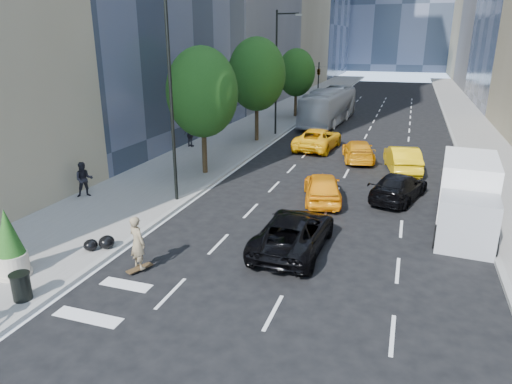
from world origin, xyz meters
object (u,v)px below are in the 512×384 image
(box_truck, at_px, (468,195))
(planter_shrub, at_px, (10,244))
(skateboarder, at_px, (138,246))
(trash_can, at_px, (21,287))
(black_sedan_mercedes, at_px, (399,187))
(black_sedan_lincoln, at_px, (294,232))
(city_bus, at_px, (329,106))

(box_truck, distance_m, planter_shrub, 18.08)
(skateboarder, relative_size, trash_can, 2.30)
(trash_can, height_order, planter_shrub, planter_shrub)
(black_sedan_mercedes, xyz_separation_m, planter_shrub, (-12.27, -12.86, 0.62))
(black_sedan_lincoln, height_order, black_sedan_mercedes, black_sedan_lincoln)
(black_sedan_lincoln, relative_size, black_sedan_mercedes, 1.11)
(skateboarder, bearing_deg, box_truck, -120.85)
(skateboarder, bearing_deg, black_sedan_mercedes, -103.75)
(skateboarder, distance_m, black_sedan_mercedes, 13.90)
(city_bus, relative_size, planter_shrub, 4.95)
(skateboarder, xyz_separation_m, city_bus, (1.09, 32.39, 0.70))
(black_sedan_lincoln, height_order, box_truck, box_truck)
(skateboarder, xyz_separation_m, planter_shrub, (-3.78, -1.86, 0.33))
(black_sedan_lincoln, bearing_deg, skateboarder, 37.32)
(black_sedan_mercedes, relative_size, planter_shrub, 1.96)
(black_sedan_mercedes, bearing_deg, trash_can, 68.35)
(black_sedan_mercedes, bearing_deg, planter_shrub, 62.35)
(black_sedan_mercedes, xyz_separation_m, city_bus, (-7.40, 21.39, 0.99))
(skateboarder, xyz_separation_m, box_truck, (11.36, 8.02, 0.53))
(black_sedan_mercedes, xyz_separation_m, box_truck, (2.87, -2.98, 0.82))
(black_sedan_lincoln, xyz_separation_m, trash_can, (-7.10, -6.47, -0.16))
(skateboarder, xyz_separation_m, black_sedan_mercedes, (8.49, 11.00, -0.29))
(skateboarder, height_order, trash_can, skateboarder)
(box_truck, bearing_deg, trash_can, -136.71)
(black_sedan_lincoln, distance_m, trash_can, 9.61)
(skateboarder, xyz_separation_m, black_sedan_lincoln, (4.79, 3.47, -0.24))
(black_sedan_lincoln, xyz_separation_m, planter_shrub, (-8.57, -5.33, 0.57))
(box_truck, bearing_deg, city_bus, 117.26)
(box_truck, xyz_separation_m, planter_shrub, (-15.14, -9.89, -0.20))
(skateboarder, height_order, black_sedan_lincoln, skateboarder)
(city_bus, bearing_deg, black_sedan_mercedes, -66.71)
(skateboarder, bearing_deg, trash_can, 76.35)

